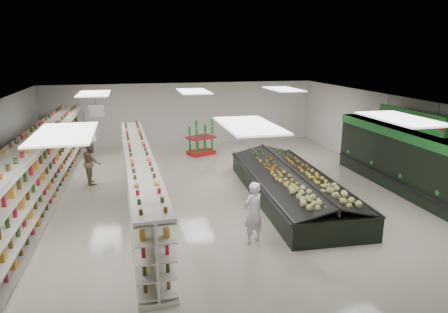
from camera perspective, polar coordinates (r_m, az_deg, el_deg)
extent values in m
plane|color=beige|center=(13.80, -1.45, -5.53)|extent=(16.00, 16.00, 0.00)
cube|color=white|center=(13.03, -1.54, 7.77)|extent=(14.00, 16.00, 0.02)
cube|color=silver|center=(21.07, -5.99, 6.08)|extent=(14.00, 0.02, 3.20)
cube|color=silver|center=(6.26, 14.44, -16.72)|extent=(14.00, 0.02, 3.20)
cube|color=silver|center=(16.23, 23.49, 2.23)|extent=(0.02, 16.00, 3.20)
cube|color=black|center=(14.93, 25.27, -0.98)|extent=(0.80, 8.00, 2.20)
cube|color=#1E722B|center=(14.71, 25.62, 2.58)|extent=(0.85, 8.00, 0.30)
cube|color=black|center=(14.92, 24.28, -3.08)|extent=(0.55, 7.80, 0.15)
cube|color=silver|center=(14.78, 24.92, -0.09)|extent=(0.45, 7.70, 0.03)
cube|color=silver|center=(14.71, 25.05, 1.04)|extent=(0.45, 7.70, 0.03)
cube|color=white|center=(10.92, -19.19, 3.13)|extent=(0.50, 0.06, 0.40)
cube|color=red|center=(10.92, -19.19, 3.13)|extent=(0.52, 0.02, 0.12)
cylinder|color=black|center=(10.87, -19.33, 4.68)|extent=(0.01, 0.01, 0.50)
cube|color=white|center=(14.85, -17.77, 6.20)|extent=(0.50, 0.06, 0.40)
cube|color=red|center=(14.85, -17.77, 6.20)|extent=(0.52, 0.02, 0.12)
cylinder|color=black|center=(14.81, -17.86, 7.35)|extent=(0.01, 0.01, 0.50)
cube|color=#1E722B|center=(14.43, 25.02, 4.87)|extent=(0.10, 3.20, 0.60)
cube|color=red|center=(14.39, 24.83, 4.87)|extent=(0.03, 3.20, 0.18)
cylinder|color=black|center=(13.47, 28.31, 5.58)|extent=(0.01, 0.01, 0.50)
cylinder|color=black|center=(15.33, 22.44, 7.17)|extent=(0.01, 0.01, 0.50)
cube|color=white|center=(14.27, -24.18, -5.92)|extent=(1.30, 13.16, 0.13)
cube|color=white|center=(13.96, -24.63, -1.96)|extent=(0.38, 13.14, 2.19)
cube|color=white|center=(13.70, -25.15, 2.60)|extent=(1.30, 13.16, 0.09)
cube|color=silver|center=(14.29, -25.23, -5.46)|extent=(0.79, 13.04, 0.03)
cube|color=silver|center=(14.14, -25.44, -3.64)|extent=(0.79, 13.04, 0.03)
cube|color=silver|center=(14.00, -25.66, -1.77)|extent=(0.79, 13.04, 0.03)
cube|color=silver|center=(13.88, -25.88, 0.12)|extent=(0.79, 13.04, 0.03)
cube|color=silver|center=(13.78, -26.11, 2.05)|extent=(0.79, 13.04, 0.03)
cube|color=silver|center=(14.17, -23.24, -5.39)|extent=(0.79, 13.04, 0.03)
cube|color=silver|center=(14.02, -23.44, -3.55)|extent=(0.79, 13.04, 0.03)
cube|color=silver|center=(13.89, -23.65, -1.68)|extent=(0.79, 13.04, 0.03)
cube|color=silver|center=(13.77, -23.85, 0.23)|extent=(0.79, 13.04, 0.03)
cube|color=silver|center=(13.67, -24.06, 2.18)|extent=(0.79, 13.04, 0.03)
cube|color=white|center=(13.00, -11.76, -6.94)|extent=(1.13, 10.62, 0.11)
cube|color=white|center=(12.72, -11.96, -3.46)|extent=(0.39, 10.60, 1.77)
cube|color=white|center=(12.46, -12.18, 0.55)|extent=(1.13, 10.62, 0.07)
cube|color=silver|center=(12.95, -12.69, -6.57)|extent=(0.72, 10.52, 0.03)
cube|color=silver|center=(12.82, -12.78, -4.96)|extent=(0.72, 10.52, 0.03)
cube|color=silver|center=(12.70, -12.88, -3.32)|extent=(0.72, 10.52, 0.03)
cube|color=silver|center=(12.58, -12.99, -1.65)|extent=(0.72, 10.52, 0.03)
cube|color=silver|center=(12.48, -13.09, 0.05)|extent=(0.72, 10.52, 0.03)
cube|color=silver|center=(12.97, -10.88, -6.44)|extent=(0.72, 10.52, 0.03)
cube|color=silver|center=(12.84, -10.97, -4.83)|extent=(0.72, 10.52, 0.03)
cube|color=silver|center=(12.71, -11.05, -3.19)|extent=(0.72, 10.52, 0.03)
cube|color=silver|center=(12.60, -11.14, -1.52)|extent=(0.72, 10.52, 0.03)
cube|color=silver|center=(12.50, -11.23, 0.18)|extent=(0.72, 10.52, 0.03)
cube|color=black|center=(13.62, 9.47, -4.43)|extent=(2.79, 7.25, 0.71)
cube|color=#262626|center=(13.15, 4.67, -3.24)|extent=(0.40, 7.14, 0.06)
cube|color=#262626|center=(13.94, 14.12, -2.59)|extent=(0.40, 7.14, 0.06)
cube|color=black|center=(13.27, 6.97, -2.67)|extent=(1.65, 7.10, 0.37)
cube|color=black|center=(13.70, 12.06, -2.33)|extent=(1.65, 7.10, 0.37)
cube|color=#262626|center=(13.44, 9.57, -2.09)|extent=(0.39, 7.03, 0.26)
cube|color=red|center=(19.09, -3.27, 0.59)|extent=(1.39, 1.20, 0.20)
cube|color=#B31725|center=(18.92, -3.31, 2.75)|extent=(1.46, 1.26, 0.10)
imported|color=white|center=(10.31, 4.16, -8.00)|extent=(0.71, 0.60, 1.64)
imported|color=tan|center=(15.57, -18.36, -0.76)|extent=(0.64, 0.87, 1.63)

